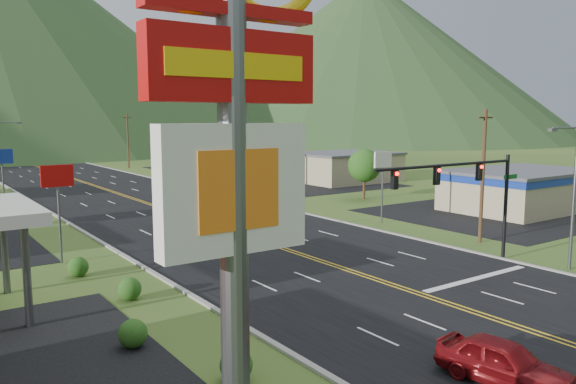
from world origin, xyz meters
TOP-DOWN VIEW (x-y plane):
  - pylon_sign at (-17.00, 2.00)m, footprint 4.32×0.60m
  - traffic_signal at (6.48, 14.00)m, footprint 13.10×0.43m
  - streetlight_east at (11.18, 10.00)m, footprint 3.28×0.25m
  - building_east_near at (30.00, 25.00)m, footprint 15.40×10.40m
  - building_east_mid at (32.00, 55.00)m, footprint 14.40×11.40m
  - building_east_far at (28.00, 90.00)m, footprint 16.40×12.40m
  - pole_sign_west_a at (-14.00, 30.00)m, footprint 2.00×0.18m
  - pole_sign_west_b at (-14.00, 52.00)m, footprint 2.00×0.18m
  - pole_sign_east_a at (13.00, 28.00)m, footprint 2.00×0.18m
  - pole_sign_east_b at (13.00, 60.00)m, footprint 2.00×0.18m
  - tree_east_a at (22.00, 40.00)m, footprint 3.84×3.84m
  - tree_east_b at (26.00, 78.00)m, footprint 3.84×3.84m
  - utility_pole_a at (13.50, 18.00)m, footprint 1.60×0.28m
  - utility_pole_b at (13.50, 55.00)m, footprint 1.60×0.28m
  - utility_pole_c at (13.50, 95.00)m, footprint 1.60×0.28m
  - utility_pole_d at (13.50, 135.00)m, footprint 1.60×0.28m
  - mountain_ne at (147.84, 176.19)m, footprint 180.00×180.00m
  - car_red_near at (-5.45, 3.27)m, footprint 2.61×4.99m
  - car_dark_mid at (-3.27, 36.40)m, footprint 2.64×5.44m
  - car_red_far at (4.78, 49.79)m, footprint 2.27×4.76m

SIDE VIEW (x-z plane):
  - car_red_far at x=4.78m, z-range 0.00..1.51m
  - car_dark_mid at x=-3.27m, z-range 0.00..1.53m
  - car_red_near at x=-5.45m, z-range 0.00..1.62m
  - building_east_mid at x=32.00m, z-range 0.01..4.31m
  - building_east_far at x=28.00m, z-range 0.01..4.51m
  - building_east_near at x=30.00m, z-range 0.22..4.32m
  - tree_east_a at x=22.00m, z-range 0.98..6.80m
  - tree_east_b at x=26.00m, z-range 0.98..6.80m
  - pole_sign_west_a at x=-14.00m, z-range 1.85..8.25m
  - pole_sign_west_b at x=-14.00m, z-range 1.85..8.25m
  - pole_sign_east_a at x=13.00m, z-range 1.85..8.25m
  - pole_sign_east_b at x=13.00m, z-range 1.85..8.25m
  - utility_pole_a at x=13.50m, z-range 0.13..10.13m
  - utility_pole_b at x=13.50m, z-range 0.13..10.13m
  - utility_pole_c at x=13.50m, z-range 0.13..10.13m
  - utility_pole_d at x=13.50m, z-range 0.13..10.13m
  - streetlight_east at x=11.18m, z-range 0.68..9.68m
  - traffic_signal at x=6.48m, z-range 1.83..8.83m
  - pylon_sign at x=-17.00m, z-range 2.30..16.30m
  - mountain_ne at x=147.84m, z-range 0.00..70.00m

